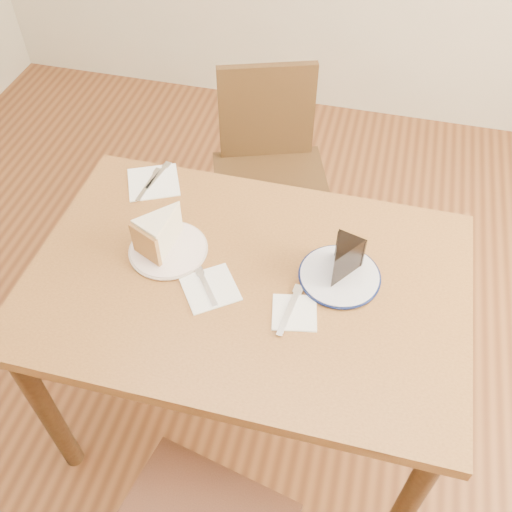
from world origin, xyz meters
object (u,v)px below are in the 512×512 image
(plate_navy, at_px, (339,276))
(chocolate_cake, at_px, (341,262))
(carrot_cake, at_px, (165,230))
(chair_far, at_px, (270,174))
(plate_cream, at_px, (168,250))
(table, at_px, (247,300))

(plate_navy, xyz_separation_m, chocolate_cake, (-0.00, 0.00, 0.05))
(plate_navy, xyz_separation_m, carrot_cake, (-0.50, -0.00, 0.06))
(chair_far, xyz_separation_m, plate_cream, (-0.14, -0.69, 0.26))
(table, xyz_separation_m, plate_cream, (-0.24, 0.04, 0.10))
(chair_far, relative_size, carrot_cake, 6.42)
(carrot_cake, bearing_deg, chair_far, 102.36)
(plate_navy, bearing_deg, plate_cream, -177.29)
(chair_far, relative_size, chocolate_cake, 8.01)
(plate_navy, bearing_deg, carrot_cake, -179.72)
(plate_cream, bearing_deg, carrot_cake, 120.43)
(carrot_cake, bearing_deg, plate_cream, -34.75)
(chocolate_cake, bearing_deg, plate_navy, 137.22)
(chocolate_cake, bearing_deg, carrot_cake, 16.87)
(chair_far, relative_size, plate_navy, 4.11)
(table, bearing_deg, chair_far, 98.10)
(chair_far, bearing_deg, plate_navy, 97.88)
(chair_far, height_order, plate_navy, chair_far)
(plate_navy, height_order, carrot_cake, carrot_cake)
(chair_far, height_order, carrot_cake, chair_far)
(table, bearing_deg, plate_cream, 170.18)
(plate_navy, bearing_deg, chocolate_cake, 120.94)
(plate_navy, distance_m, chocolate_cake, 0.05)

